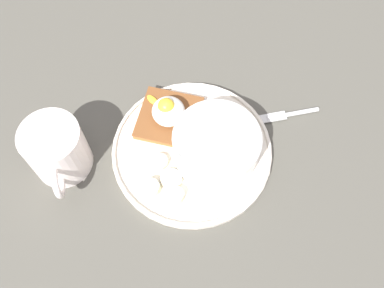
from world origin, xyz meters
TOP-DOWN VIEW (x-y plane):
  - ground_plane at (0.00, 0.00)cm, footprint 120.00×120.00cm
  - plate at (0.00, 0.00)cm, footprint 26.50×26.50cm
  - oatmeal_bowl at (1.76, 3.51)cm, footprint 13.91×13.91cm
  - toast_slice at (-6.41, -2.33)cm, footprint 13.59×13.59cm
  - poached_egg at (-6.53, -2.40)cm, footprint 7.99×5.89cm
  - banana_slice_front at (5.15, -7.93)cm, footprint 3.86×3.93cm
  - banana_slice_left at (4.47, -4.58)cm, footprint 4.00×4.03cm
  - banana_slice_back at (7.40, -4.75)cm, footprint 3.87×3.74cm
  - banana_slice_right at (1.05, -5.68)cm, footprint 3.67×3.69cm
  - coffee_mug at (-3.36, -20.81)cm, footprint 12.96×9.33cm
  - knife at (-2.65, 17.10)cm, footprint 1.96×12.96cm

SIDE VIEW (x-z plane):
  - ground_plane at x=0.00cm, z-range 0.00..2.00cm
  - knife at x=-2.65cm, z-range 2.00..2.80cm
  - plate at x=0.00cm, z-range 2.00..3.60cm
  - banana_slice_left at x=4.47cm, z-range 2.95..3.97cm
  - banana_slice_right at x=1.05cm, z-range 2.97..4.02cm
  - banana_slice_front at x=5.15cm, z-range 2.90..4.56cm
  - toast_slice at x=-6.41cm, z-range 3.08..4.51cm
  - banana_slice_back at x=7.40cm, z-range 2.89..4.73cm
  - oatmeal_bowl at x=1.76cm, z-range 3.00..9.05cm
  - poached_egg at x=-6.53cm, z-range 4.13..7.98cm
  - coffee_mug at x=-3.36cm, z-range 2.12..11.74cm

